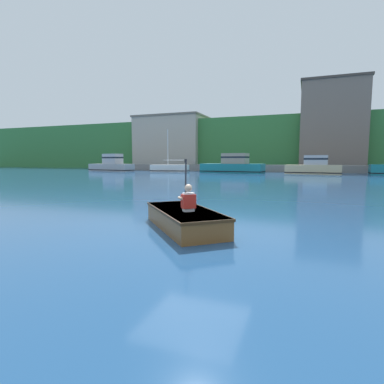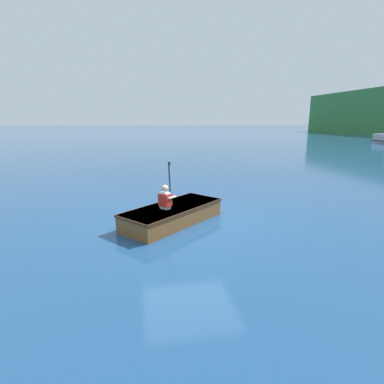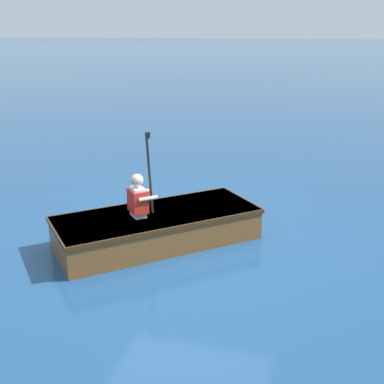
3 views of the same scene
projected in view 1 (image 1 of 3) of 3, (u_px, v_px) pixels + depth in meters
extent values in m
plane|color=navy|center=(194.00, 225.00, 7.27)|extent=(300.00, 300.00, 0.00)
cube|color=#387A3D|center=(292.00, 145.00, 52.27)|extent=(120.00, 20.00, 8.06)
cube|color=#B2A899|center=(177.00, 144.00, 54.19)|extent=(11.53, 11.54, 8.69)
cube|color=#6B645B|center=(176.00, 119.00, 53.70)|extent=(11.83, 11.84, 0.30)
cube|color=#75665B|center=(332.00, 128.00, 42.61)|extent=(8.35, 7.15, 12.16)
cube|color=#463D37|center=(334.00, 83.00, 41.94)|extent=(8.65, 7.45, 0.30)
cube|color=slate|center=(285.00, 168.00, 38.19)|extent=(56.16, 2.40, 0.90)
cube|color=#197A84|center=(232.00, 168.00, 36.03)|extent=(7.62, 3.19, 1.08)
cube|color=black|center=(232.00, 171.00, 36.07)|extent=(7.66, 3.23, 0.10)
cube|color=gray|center=(235.00, 159.00, 35.75)|extent=(3.05, 2.30, 1.24)
cube|color=#19232D|center=(235.00, 157.00, 35.73)|extent=(3.07, 2.32, 0.20)
cube|color=white|center=(170.00, 168.00, 38.49)|extent=(5.08, 2.48, 0.92)
cube|color=black|center=(170.00, 171.00, 38.52)|extent=(5.12, 2.52, 0.10)
cylinder|color=silver|center=(168.00, 147.00, 38.24)|extent=(0.10, 0.10, 4.49)
cylinder|color=silver|center=(173.00, 160.00, 38.29)|extent=(2.64, 0.59, 0.07)
cube|color=#9EA3A8|center=(111.00, 167.00, 41.13)|extent=(6.99, 3.10, 0.99)
cube|color=black|center=(111.00, 170.00, 41.16)|extent=(7.04, 3.14, 0.10)
cube|color=#B2B2B7|center=(113.00, 159.00, 40.83)|extent=(2.64, 1.98, 1.37)
cube|color=#19232D|center=(113.00, 158.00, 40.81)|extent=(2.66, 2.00, 0.20)
cube|color=#CCB789|center=(313.00, 169.00, 32.71)|extent=(5.84, 2.32, 1.00)
cube|color=black|center=(313.00, 172.00, 32.75)|extent=(5.88, 2.37, 0.10)
cube|color=#B2B2B7|center=(316.00, 160.00, 32.48)|extent=(2.49, 1.69, 1.04)
cube|color=#19232D|center=(316.00, 159.00, 32.47)|extent=(2.51, 1.71, 0.20)
cube|color=brown|center=(184.00, 219.00, 6.90)|extent=(2.65, 2.80, 0.45)
cube|color=#432A13|center=(184.00, 211.00, 6.88)|extent=(2.71, 2.86, 0.06)
cube|color=#432A13|center=(184.00, 211.00, 6.88)|extent=(2.25, 2.38, 0.02)
cone|color=brown|center=(168.00, 209.00, 8.14)|extent=(0.53, 0.53, 0.40)
cube|color=brown|center=(187.00, 213.00, 6.69)|extent=(0.88, 0.80, 0.03)
cube|color=silver|center=(188.00, 202.00, 6.60)|extent=(0.29, 0.28, 0.41)
cube|color=red|center=(188.00, 201.00, 6.59)|extent=(0.36, 0.35, 0.31)
sphere|color=beige|center=(188.00, 188.00, 6.56)|extent=(0.17, 0.17, 0.17)
cylinder|color=beige|center=(193.00, 198.00, 6.72)|extent=(0.21, 0.23, 0.06)
cylinder|color=beige|center=(181.00, 198.00, 6.62)|extent=(0.21, 0.23, 0.06)
cylinder|color=#232328|center=(186.00, 184.00, 6.72)|extent=(0.09, 0.09, 1.13)
cylinder|color=black|center=(186.00, 161.00, 6.67)|extent=(0.05, 0.05, 0.08)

